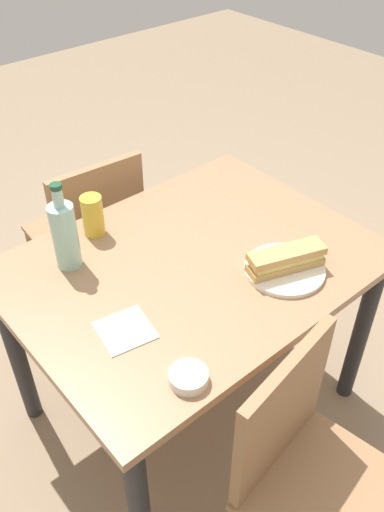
{
  "coord_description": "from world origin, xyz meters",
  "views": [
    {
      "loc": [
        -0.84,
        -0.98,
        1.81
      ],
      "look_at": [
        0.0,
        0.0,
        0.75
      ],
      "focal_mm": 37.66,
      "sensor_mm": 36.0,
      "label": 1
    }
  ],
  "objects_px": {
    "water_bottle": "(65,234)",
    "beer_glass": "(93,216)",
    "chair_far": "(93,234)",
    "plate_near": "(285,269)",
    "knife_near": "(273,257)",
    "olive_bowl": "(189,377)",
    "chair_near": "(307,470)",
    "dining_table": "(192,287)",
    "baguette_sandwich_near": "(286,259)"
  },
  "relations": [
    {
      "from": "chair_far",
      "to": "plate_near",
      "type": "relative_size",
      "value": 3.42
    },
    {
      "from": "beer_glass",
      "to": "olive_bowl",
      "type": "distance_m",
      "value": 0.69
    },
    {
      "from": "knife_near",
      "to": "chair_near",
      "type": "bearing_deg",
      "value": -125.39
    },
    {
      "from": "dining_table",
      "to": "plate_near",
      "type": "xyz_separation_m",
      "value": [
        0.18,
        -0.22,
        0.12
      ]
    },
    {
      "from": "plate_near",
      "to": "beer_glass",
      "type": "height_order",
      "value": "beer_glass"
    },
    {
      "from": "baguette_sandwich_near",
      "to": "beer_glass",
      "type": "bearing_deg",
      "value": 121.47
    },
    {
      "from": "water_bottle",
      "to": "olive_bowl",
      "type": "distance_m",
      "value": 0.59
    },
    {
      "from": "chair_near",
      "to": "beer_glass",
      "type": "relative_size",
      "value": 6.0
    },
    {
      "from": "chair_far",
      "to": "baguette_sandwich_near",
      "type": "relative_size",
      "value": 3.39
    },
    {
      "from": "plate_near",
      "to": "knife_near",
      "type": "height_order",
      "value": "knife_near"
    },
    {
      "from": "chair_near",
      "to": "water_bottle",
      "type": "distance_m",
      "value": 0.95
    },
    {
      "from": "chair_near",
      "to": "baguette_sandwich_near",
      "type": "height_order",
      "value": "chair_near"
    },
    {
      "from": "plate_near",
      "to": "beer_glass",
      "type": "relative_size",
      "value": 1.76
    },
    {
      "from": "beer_glass",
      "to": "knife_near",
      "type": "bearing_deg",
      "value": -55.13
    },
    {
      "from": "dining_table",
      "to": "beer_glass",
      "type": "bearing_deg",
      "value": 115.05
    },
    {
      "from": "dining_table",
      "to": "chair_far",
      "type": "xyz_separation_m",
      "value": [
        -0.01,
        0.62,
        -0.14
      ]
    },
    {
      "from": "baguette_sandwich_near",
      "to": "water_bottle",
      "type": "bearing_deg",
      "value": 136.38
    },
    {
      "from": "dining_table",
      "to": "baguette_sandwich_near",
      "type": "relative_size",
      "value": 4.51
    },
    {
      "from": "beer_glass",
      "to": "dining_table",
      "type": "bearing_deg",
      "value": -64.95
    },
    {
      "from": "water_bottle",
      "to": "beer_glass",
      "type": "relative_size",
      "value": 2.06
    },
    {
      "from": "dining_table",
      "to": "olive_bowl",
      "type": "relative_size",
      "value": 11.31
    },
    {
      "from": "dining_table",
      "to": "chair_near",
      "type": "bearing_deg",
      "value": -102.09
    },
    {
      "from": "knife_near",
      "to": "dining_table",
      "type": "bearing_deg",
      "value": 138.76
    },
    {
      "from": "chair_near",
      "to": "water_bottle",
      "type": "bearing_deg",
      "value": 100.87
    },
    {
      "from": "beer_glass",
      "to": "plate_near",
      "type": "bearing_deg",
      "value": -58.53
    },
    {
      "from": "olive_bowl",
      "to": "knife_near",
      "type": "bearing_deg",
      "value": 19.79
    },
    {
      "from": "chair_near",
      "to": "olive_bowl",
      "type": "xyz_separation_m",
      "value": [
        -0.17,
        0.28,
        0.26
      ]
    },
    {
      "from": "knife_near",
      "to": "water_bottle",
      "type": "bearing_deg",
      "value": 140.49
    },
    {
      "from": "chair_near",
      "to": "knife_near",
      "type": "height_order",
      "value": "chair_near"
    },
    {
      "from": "knife_near",
      "to": "olive_bowl",
      "type": "bearing_deg",
      "value": -160.21
    },
    {
      "from": "water_bottle",
      "to": "beer_glass",
      "type": "bearing_deg",
      "value": 30.56
    },
    {
      "from": "plate_near",
      "to": "baguette_sandwich_near",
      "type": "xyz_separation_m",
      "value": [
        0.0,
        -0.0,
        0.04
      ]
    },
    {
      "from": "knife_near",
      "to": "olive_bowl",
      "type": "relative_size",
      "value": 1.78
    },
    {
      "from": "dining_table",
      "to": "baguette_sandwich_near",
      "type": "height_order",
      "value": "baguette_sandwich_near"
    },
    {
      "from": "dining_table",
      "to": "knife_near",
      "type": "bearing_deg",
      "value": -41.24
    },
    {
      "from": "beer_glass",
      "to": "baguette_sandwich_near",
      "type": "bearing_deg",
      "value": -58.53
    },
    {
      "from": "baguette_sandwich_near",
      "to": "beer_glass",
      "type": "height_order",
      "value": "beer_glass"
    },
    {
      "from": "chair_near",
      "to": "olive_bowl",
      "type": "bearing_deg",
      "value": 122.32
    },
    {
      "from": "plate_near",
      "to": "water_bottle",
      "type": "distance_m",
      "value": 0.67
    },
    {
      "from": "dining_table",
      "to": "olive_bowl",
      "type": "bearing_deg",
      "value": -131.66
    },
    {
      "from": "chair_far",
      "to": "chair_near",
      "type": "height_order",
      "value": "same"
    },
    {
      "from": "chair_near",
      "to": "beer_glass",
      "type": "distance_m",
      "value": 1.0
    },
    {
      "from": "chair_far",
      "to": "baguette_sandwich_near",
      "type": "xyz_separation_m",
      "value": [
        0.19,
        -0.84,
        0.3
      ]
    },
    {
      "from": "dining_table",
      "to": "beer_glass",
      "type": "xyz_separation_m",
      "value": [
        -0.15,
        0.32,
        0.18
      ]
    },
    {
      "from": "olive_bowl",
      "to": "beer_glass",
      "type": "bearing_deg",
      "value": 76.79
    },
    {
      "from": "chair_far",
      "to": "knife_near",
      "type": "relative_size",
      "value": 4.78
    },
    {
      "from": "knife_near",
      "to": "olive_bowl",
      "type": "xyz_separation_m",
      "value": [
        -0.5,
        -0.18,
        -0.0
      ]
    },
    {
      "from": "chair_near",
      "to": "olive_bowl",
      "type": "height_order",
      "value": "chair_near"
    },
    {
      "from": "chair_near",
      "to": "water_bottle",
      "type": "height_order",
      "value": "water_bottle"
    },
    {
      "from": "water_bottle",
      "to": "chair_near",
      "type": "bearing_deg",
      "value": -79.13
    }
  ]
}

